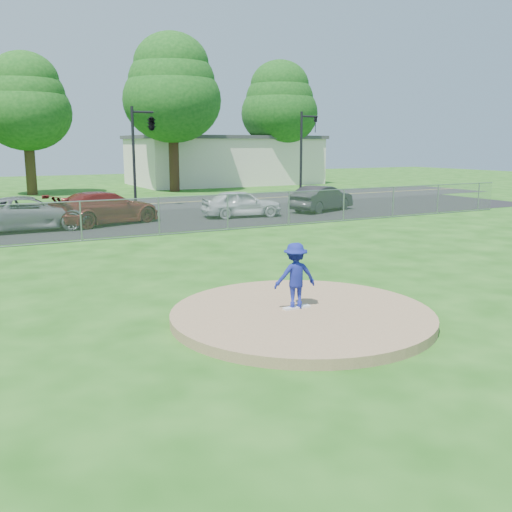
{
  "coord_description": "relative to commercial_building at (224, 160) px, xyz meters",
  "views": [
    {
      "loc": [
        -6.15,
        -9.49,
        3.57
      ],
      "look_at": [
        0.0,
        2.0,
        1.0
      ],
      "focal_mm": 40.0,
      "sensor_mm": 36.0,
      "label": 1
    }
  ],
  "objects": [
    {
      "name": "ground",
      "position": [
        -16.0,
        -28.0,
        -2.16
      ],
      "size": [
        120.0,
        120.0,
        0.0
      ],
      "primitive_type": "plane",
      "color": "#184F11",
      "rests_on": "ground"
    },
    {
      "name": "traffic_signal_center",
      "position": [
        -12.03,
        -16.0,
        2.45
      ],
      "size": [
        1.42,
        2.48,
        5.6
      ],
      "color": "black",
      "rests_on": "ground"
    },
    {
      "name": "pitcher",
      "position": [
        -16.02,
        -37.76,
        -1.27
      ],
      "size": [
        0.96,
        0.65,
        1.38
      ],
      "primitive_type": "imported",
      "rotation": [
        0.0,
        0.0,
        2.97
      ],
      "color": "navy",
      "rests_on": "pitchers_mound"
    },
    {
      "name": "parked_car_charcoal",
      "position": [
        -4.55,
        -22.11,
        -1.47
      ],
      "size": [
        4.37,
        2.83,
        1.36
      ],
      "primitive_type": "imported",
      "rotation": [
        0.0,
        0.0,
        1.94
      ],
      "color": "#232325",
      "rests_on": "parking_lot"
    },
    {
      "name": "street",
      "position": [
        -16.0,
        -14.0,
        -2.16
      ],
      "size": [
        60.0,
        7.0,
        0.01
      ],
      "primitive_type": "cube",
      "color": "#232426",
      "rests_on": "ground"
    },
    {
      "name": "parked_car_gray",
      "position": [
        -19.31,
        -22.06,
        -1.44
      ],
      "size": [
        5.12,
        2.37,
        1.42
      ],
      "primitive_type": "imported",
      "rotation": [
        0.0,
        0.0,
        1.57
      ],
      "color": "slate",
      "rests_on": "parking_lot"
    },
    {
      "name": "commercial_building",
      "position": [
        0.0,
        0.0,
        0.0
      ],
      "size": [
        16.4,
        9.4,
        4.3
      ],
      "color": "beige",
      "rests_on": "ground"
    },
    {
      "name": "pitchers_mound",
      "position": [
        -16.0,
        -38.0,
        -2.06
      ],
      "size": [
        5.4,
        5.4,
        0.2
      ],
      "primitive_type": "cylinder",
      "color": "#91714F",
      "rests_on": "ground"
    },
    {
      "name": "tree_right",
      "position": [
        -7.0,
        -6.0,
        5.49
      ],
      "size": [
        7.28,
        7.28,
        11.63
      ],
      "color": "#341E12",
      "rests_on": "ground"
    },
    {
      "name": "traffic_signal_right",
      "position": [
        -1.76,
        -16.0,
        1.2
      ],
      "size": [
        1.28,
        0.2,
        5.6
      ],
      "color": "black",
      "rests_on": "ground"
    },
    {
      "name": "parked_car_pearl",
      "position": [
        -9.47,
        -22.27,
        -1.48
      ],
      "size": [
        4.1,
        2.1,
        1.33
      ],
      "primitive_type": "imported",
      "rotation": [
        0.0,
        0.0,
        1.43
      ],
      "color": "silver",
      "rests_on": "parking_lot"
    },
    {
      "name": "parked_car_darkred",
      "position": [
        -16.07,
        -21.78,
        -1.41
      ],
      "size": [
        5.47,
        3.51,
        1.47
      ],
      "primitive_type": "imported",
      "rotation": [
        0.0,
        0.0,
        1.88
      ],
      "color": "maroon",
      "rests_on": "parking_lot"
    },
    {
      "name": "tree_center",
      "position": [
        -17.0,
        -4.0,
        4.31
      ],
      "size": [
        6.16,
        6.16,
        9.84
      ],
      "color": "#3B2915",
      "rests_on": "ground"
    },
    {
      "name": "parking_lot",
      "position": [
        -16.0,
        -21.5,
        -2.15
      ],
      "size": [
        50.0,
        8.0,
        0.01
      ],
      "primitive_type": "cube",
      "color": "black",
      "rests_on": "ground"
    },
    {
      "name": "pitching_rubber",
      "position": [
        -16.0,
        -37.8,
        -1.94
      ],
      "size": [
        0.6,
        0.15,
        0.04
      ],
      "primitive_type": "cube",
      "color": "white",
      "rests_on": "pitchers_mound"
    },
    {
      "name": "tree_far_right",
      "position": [
        4.0,
        -3.0,
        4.9
      ],
      "size": [
        6.72,
        6.72,
        10.74
      ],
      "color": "#331E12",
      "rests_on": "ground"
    },
    {
      "name": "chain_link_fence",
      "position": [
        -16.0,
        -26.0,
        -1.41
      ],
      "size": [
        40.0,
        0.06,
        1.5
      ],
      "primitive_type": "cube",
      "color": "gray",
      "rests_on": "ground"
    }
  ]
}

